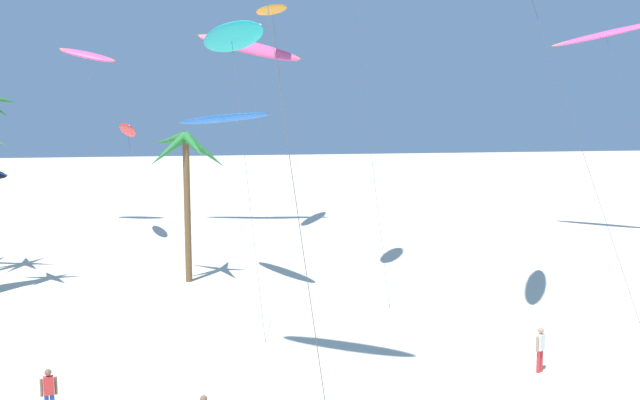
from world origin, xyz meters
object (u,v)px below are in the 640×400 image
person_near_left (540,348)px  person_mid_field (49,392)px  palm_tree_4 (186,159)px  flying_kite_8 (231,37)px  flying_kite_5 (224,118)px  flying_kite_1 (127,130)px  flying_kite_11 (605,34)px  flying_kite_0 (87,55)px  flying_kite_3 (273,10)px  flying_kite_9 (250,48)px

person_near_left → person_mid_field: 17.02m
palm_tree_4 → flying_kite_8: flying_kite_8 is taller
flying_kite_5 → person_near_left: 38.59m
palm_tree_4 → flying_kite_1: 15.12m
flying_kite_8 → person_mid_field: 19.99m
person_near_left → palm_tree_4: bearing=127.6°
flying_kite_1 → flying_kite_11: size_ratio=0.63×
flying_kite_0 → flying_kite_3: flying_kite_3 is taller
palm_tree_4 → flying_kite_9: 19.90m
flying_kite_11 → palm_tree_4: bearing=-164.3°
flying_kite_8 → flying_kite_5: bearing=88.2°
person_mid_field → flying_kite_11: bearing=36.7°
flying_kite_1 → person_near_left: bearing=-61.2°
flying_kite_3 → person_mid_field: size_ratio=11.08×
flying_kite_8 → flying_kite_9: size_ratio=0.88×
palm_tree_4 → flying_kite_1: size_ratio=0.83×
flying_kite_1 → flying_kite_8: (6.70, -17.62, 5.12)m
flying_kite_5 → person_near_left: (9.58, -36.51, -8.01)m
flying_kite_0 → flying_kite_5: bearing=-1.0°
flying_kite_0 → person_mid_field: flying_kite_0 is taller
palm_tree_4 → flying_kite_11: (30.65, 8.62, 8.27)m
flying_kite_1 → flying_kite_11: bearing=-9.5°
flying_kite_11 → person_mid_field: bearing=-143.3°
flying_kite_9 → person_near_left: (7.54, -34.11, -13.65)m
flying_kite_8 → palm_tree_4: bearing=127.2°
flying_kite_1 → flying_kite_9: flying_kite_9 is taller
palm_tree_4 → person_mid_field: (-4.29, -17.39, -6.01)m
flying_kite_3 → flying_kite_11: (23.88, -7.11, -2.11)m
palm_tree_4 → flying_kite_3: bearing=66.7°
flying_kite_5 → flying_kite_8: 23.62m
flying_kite_1 → flying_kite_0: bearing=120.3°
flying_kite_3 → flying_kite_8: 19.82m
flying_kite_1 → flying_kite_8: flying_kite_8 is taller
flying_kite_5 → flying_kite_0: bearing=179.0°
flying_kite_0 → flying_kite_1: flying_kite_0 is taller
flying_kite_5 → flying_kite_11: flying_kite_11 is taller
palm_tree_4 → flying_kite_9: (5.16, 17.63, 7.65)m
person_mid_field → flying_kite_1: bearing=90.0°
flying_kite_5 → person_near_left: bearing=-75.3°
flying_kite_0 → flying_kite_9: flying_kite_9 is taller
person_near_left → flying_kite_11: bearing=54.4°
flying_kite_11 → flying_kite_1: bearing=170.5°
flying_kite_0 → flying_kite_3: 15.48m
flying_kite_0 → flying_kite_5: flying_kite_0 is taller
flying_kite_0 → flying_kite_8: (10.07, -23.40, -0.73)m
person_mid_field → flying_kite_3: bearing=71.5°
flying_kite_1 → flying_kite_5: 9.32m
flying_kite_11 → person_near_left: 34.00m
person_near_left → flying_kite_0: bearing=119.0°
flying_kite_8 → flying_kite_9: (2.76, 20.80, 1.31)m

